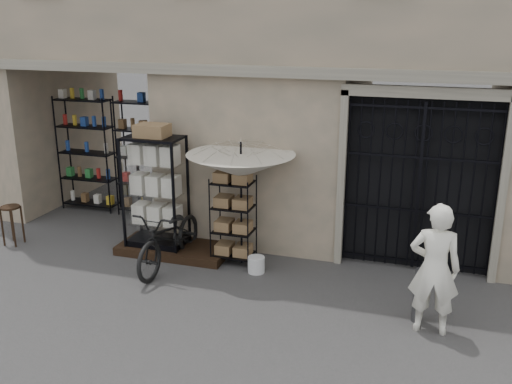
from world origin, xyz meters
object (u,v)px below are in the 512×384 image
(market_umbrella, at_px, (241,159))
(wooden_stool, at_px, (12,224))
(display_cabinet, at_px, (155,197))
(wire_rack, at_px, (233,221))
(shopkeeper, at_px, (428,330))
(bicycle, at_px, (172,266))
(steel_bollard, at_px, (418,295))
(white_bucket, at_px, (256,265))

(market_umbrella, distance_m, wooden_stool, 4.63)
(display_cabinet, bearing_deg, wire_rack, 21.31)
(shopkeeper, bearing_deg, wooden_stool, -7.54)
(market_umbrella, distance_m, bicycle, 2.22)
(market_umbrella, bearing_deg, shopkeeper, -23.00)
(market_umbrella, height_order, steel_bollard, market_umbrella)
(steel_bollard, bearing_deg, white_bucket, 162.14)
(market_umbrella, distance_m, white_bucket, 1.78)
(shopkeeper, bearing_deg, bicycle, -12.31)
(bicycle, height_order, wooden_stool, bicycle)
(white_bucket, distance_m, shopkeeper, 3.00)
(steel_bollard, bearing_deg, wooden_stool, 174.83)
(bicycle, bearing_deg, white_bucket, 10.66)
(display_cabinet, bearing_deg, shopkeeper, 6.13)
(market_umbrella, xyz_separation_m, white_bucket, (0.36, -0.29, -1.72))
(wooden_stool, bearing_deg, wire_rack, 6.38)
(steel_bollard, relative_size, shopkeeper, 0.43)
(display_cabinet, distance_m, wooden_stool, 2.87)
(wire_rack, distance_m, shopkeeper, 3.65)
(market_umbrella, bearing_deg, wooden_stool, -173.84)
(white_bucket, xyz_separation_m, steel_bollard, (2.63, -0.85, 0.26))
(display_cabinet, xyz_separation_m, bicycle, (0.51, -0.50, -1.04))
(white_bucket, height_order, wooden_stool, wooden_stool)
(shopkeeper, bearing_deg, wire_rack, -23.06)
(white_bucket, bearing_deg, bicycle, -172.52)
(white_bucket, height_order, bicycle, bicycle)
(bicycle, xyz_separation_m, wooden_stool, (-3.26, 0.01, 0.39))
(wooden_stool, bearing_deg, steel_bollard, -5.17)
(display_cabinet, height_order, wooden_stool, display_cabinet)
(display_cabinet, height_order, bicycle, display_cabinet)
(bicycle, relative_size, wooden_stool, 2.73)
(market_umbrella, relative_size, wooden_stool, 3.45)
(white_bucket, distance_m, steel_bollard, 2.78)
(wire_rack, distance_m, white_bucket, 0.85)
(market_umbrella, height_order, wooden_stool, market_umbrella)
(wooden_stool, xyz_separation_m, shopkeeper, (7.53, -0.87, -0.39))
(wire_rack, relative_size, bicycle, 0.75)
(steel_bollard, bearing_deg, display_cabinet, 165.90)
(white_bucket, relative_size, steel_bollard, 0.36)
(wire_rack, xyz_separation_m, shopkeeper, (3.31, -1.34, -0.75))
(wooden_stool, bearing_deg, display_cabinet, 10.12)
(wooden_stool, bearing_deg, market_umbrella, 6.16)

